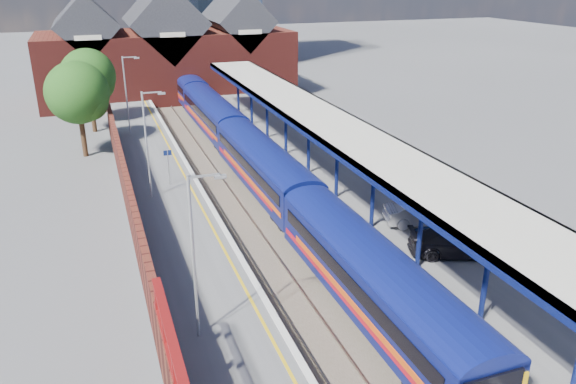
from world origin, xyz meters
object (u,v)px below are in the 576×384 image
object	(u,v)px
lamp_post_c	(148,139)
parked_car_silver	(424,212)
lamp_post_d	(127,91)
parked_car_blue	(457,236)
train	(235,135)
platform_sign	(168,161)
lamp_post_b	(196,248)
parked_car_dark	(455,242)

from	to	relation	value
lamp_post_c	parked_car_silver	world-z (taller)	lamp_post_c
lamp_post_d	parked_car_blue	distance (m)	32.43
train	parked_car_silver	world-z (taller)	train
platform_sign	parked_car_blue	xyz separation A→B (m)	(13.17, -14.80, -1.03)
lamp_post_b	platform_sign	size ratio (longest dim) A/B	2.80
train	parked_car_dark	size ratio (longest dim) A/B	13.68
parked_car_dark	parked_car_blue	distance (m)	0.94
train	parked_car_silver	xyz separation A→B (m)	(6.58, -18.51, -0.37)
train	lamp_post_c	distance (m)	12.17
lamp_post_d	parked_car_blue	bearing A→B (deg)	-63.22
lamp_post_c	parked_car_silver	bearing A→B (deg)	-33.82
platform_sign	parked_car_silver	bearing A→B (deg)	-41.76
train	platform_sign	world-z (taller)	platform_sign
lamp_post_d	lamp_post_c	bearing A→B (deg)	-90.00
lamp_post_b	parked_car_dark	bearing A→B (deg)	10.19
platform_sign	parked_car_dark	size ratio (longest dim) A/B	0.52
platform_sign	train	bearing A→B (deg)	46.50
parked_car_dark	platform_sign	bearing A→B (deg)	58.47
lamp_post_b	lamp_post_c	world-z (taller)	same
lamp_post_b	lamp_post_c	bearing A→B (deg)	90.00
train	lamp_post_b	bearing A→B (deg)	-107.55
lamp_post_c	parked_car_silver	xyz separation A→B (m)	(14.43, -9.67, -3.24)
lamp_post_b	parked_car_blue	distance (m)	15.25
train	parked_car_silver	distance (m)	19.65
platform_sign	lamp_post_c	bearing A→B (deg)	-124.26
lamp_post_c	lamp_post_d	xyz separation A→B (m)	(0.00, 16.00, 0.00)
parked_car_dark	train	bearing A→B (deg)	34.64
lamp_post_d	parked_car_silver	bearing A→B (deg)	-60.65
lamp_post_d	parked_car_dark	size ratio (longest dim) A/B	1.45
train	platform_sign	bearing A→B (deg)	-133.50
parked_car_dark	parked_car_blue	bearing A→B (deg)	-22.19
lamp_post_c	train	bearing A→B (deg)	48.39
lamp_post_b	lamp_post_d	size ratio (longest dim) A/B	1.00
train	lamp_post_c	bearing A→B (deg)	-131.61
lamp_post_b	train	bearing A→B (deg)	72.45
train	lamp_post_b	size ratio (longest dim) A/B	9.42
platform_sign	parked_car_silver	xyz separation A→B (m)	(13.07, -11.67, -0.93)
train	lamp_post_d	distance (m)	11.01
platform_sign	parked_car_silver	size ratio (longest dim) A/B	0.54
parked_car_silver	parked_car_dark	world-z (taller)	parked_car_silver
lamp_post_c	parked_car_blue	bearing A→B (deg)	-41.36
parked_car_blue	parked_car_dark	bearing A→B (deg)	141.11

